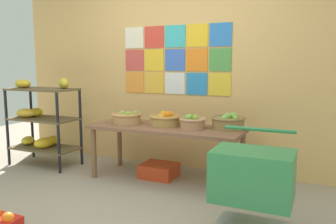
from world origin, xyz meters
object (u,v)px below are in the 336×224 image
(banana_shelf_unit, at_px, (40,118))
(display_table, at_px, (166,132))
(fruit_basket_back_right, at_px, (228,122))
(shopping_cart, at_px, (252,179))
(produce_crate_under_table, at_px, (159,170))
(fruit_basket_right, at_px, (127,118))
(fruit_basket_centre, at_px, (165,119))
(fruit_basket_back_left, at_px, (192,122))

(banana_shelf_unit, xyz_separation_m, display_table, (1.80, 0.11, -0.06))
(fruit_basket_back_right, distance_m, shopping_cart, 1.23)
(produce_crate_under_table, xyz_separation_m, shopping_cart, (1.29, -1.00, 0.39))
(fruit_basket_right, height_order, shopping_cart, shopping_cart)
(fruit_basket_centre, height_order, shopping_cart, shopping_cart)
(display_table, xyz_separation_m, shopping_cart, (1.16, -0.95, -0.09))
(display_table, bearing_deg, fruit_basket_right, -176.79)
(fruit_basket_back_right, bearing_deg, banana_shelf_unit, -173.75)
(display_table, xyz_separation_m, fruit_basket_centre, (-0.05, 0.07, 0.14))
(fruit_basket_centre, height_order, fruit_basket_right, fruit_basket_centre)
(produce_crate_under_table, distance_m, shopping_cart, 1.67)
(banana_shelf_unit, distance_m, display_table, 1.81)
(fruit_basket_back_right, bearing_deg, shopping_cart, -66.21)
(fruit_basket_back_right, bearing_deg, produce_crate_under_table, -172.28)
(display_table, relative_size, fruit_basket_centre, 4.69)
(banana_shelf_unit, height_order, fruit_basket_back_right, banana_shelf_unit)
(display_table, distance_m, fruit_basket_right, 0.53)
(banana_shelf_unit, bearing_deg, produce_crate_under_table, 5.55)
(fruit_basket_right, xyz_separation_m, fruit_basket_back_left, (0.82, 0.05, 0.00))
(banana_shelf_unit, relative_size, fruit_basket_back_right, 3.05)
(fruit_basket_centre, bearing_deg, fruit_basket_back_left, -7.20)
(fruit_basket_back_right, bearing_deg, fruit_basket_back_left, -159.97)
(fruit_basket_centre, xyz_separation_m, shopping_cart, (1.21, -1.01, -0.23))
(display_table, bearing_deg, produce_crate_under_table, 158.24)
(fruit_basket_centre, distance_m, shopping_cart, 1.60)
(shopping_cart, bearing_deg, produce_crate_under_table, 151.56)
(shopping_cart, bearing_deg, banana_shelf_unit, 173.66)
(fruit_basket_back_right, distance_m, produce_crate_under_table, 1.02)
(display_table, xyz_separation_m, fruit_basket_back_left, (0.31, 0.02, 0.14))
(display_table, relative_size, produce_crate_under_table, 4.30)
(banana_shelf_unit, xyz_separation_m, shopping_cart, (2.97, -0.83, -0.15))
(fruit_basket_right, bearing_deg, banana_shelf_unit, -176.20)
(fruit_basket_centre, height_order, fruit_basket_back_left, fruit_basket_centre)
(fruit_basket_back_right, xyz_separation_m, shopping_cart, (0.49, -1.10, -0.24))
(banana_shelf_unit, xyz_separation_m, produce_crate_under_table, (1.68, 0.16, -0.54))
(fruit_basket_right, bearing_deg, fruit_basket_centre, 11.66)
(fruit_basket_right, relative_size, shopping_cart, 0.43)
(banana_shelf_unit, bearing_deg, display_table, 3.63)
(fruit_basket_centre, xyz_separation_m, fruit_basket_back_right, (0.72, 0.09, 0.00))
(display_table, xyz_separation_m, fruit_basket_back_right, (0.68, 0.16, 0.15))
(fruit_basket_centre, xyz_separation_m, produce_crate_under_table, (-0.07, -0.02, -0.63))
(display_table, distance_m, shopping_cart, 1.50)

